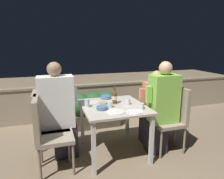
{
  "coord_description": "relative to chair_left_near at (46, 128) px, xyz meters",
  "views": [
    {
      "loc": [
        -0.84,
        -2.6,
        1.6
      ],
      "look_at": [
        0.0,
        0.07,
        0.96
      ],
      "focal_mm": 32.0,
      "sensor_mm": 36.0,
      "label": 1
    }
  ],
  "objects": [
    {
      "name": "person_coral_top",
      "position": [
        1.67,
        0.31,
        0.02
      ],
      "size": [
        0.47,
        0.26,
        1.2
      ],
      "color": "#282833",
      "rests_on": "ground_plane"
    },
    {
      "name": "glass_cup_2",
      "position": [
        1.25,
        -0.11,
        0.2
      ],
      "size": [
        0.06,
        0.06,
        0.08
      ],
      "color": "silver",
      "rests_on": "dining_table"
    },
    {
      "name": "ground_plane",
      "position": [
        0.94,
        0.16,
        -0.58
      ],
      "size": [
        16.0,
        16.0,
        0.0
      ],
      "primitive_type": "plane",
      "color": "#847056"
    },
    {
      "name": "glass_cup_0",
      "position": [
        0.86,
        0.08,
        0.2
      ],
      "size": [
        0.08,
        0.08,
        0.08
      ],
      "color": "silver",
      "rests_on": "dining_table"
    },
    {
      "name": "plate_1",
      "position": [
        0.67,
        0.38,
        0.17
      ],
      "size": [
        0.19,
        0.19,
        0.01
      ],
      "color": "silver",
      "rests_on": "dining_table"
    },
    {
      "name": "plate_0",
      "position": [
        1.11,
        -0.2,
        0.17
      ],
      "size": [
        0.21,
        0.21,
        0.01
      ],
      "color": "white",
      "rests_on": "dining_table"
    },
    {
      "name": "bowl_1",
      "position": [
        0.93,
        0.53,
        0.19
      ],
      "size": [
        0.17,
        0.17,
        0.05
      ],
      "color": "#4C709E",
      "rests_on": "dining_table"
    },
    {
      "name": "chair_right_far",
      "position": [
        1.88,
        0.31,
        0.0
      ],
      "size": [
        0.46,
        0.45,
        0.98
      ],
      "color": "gray",
      "rests_on": "ground_plane"
    },
    {
      "name": "chair_left_near",
      "position": [
        0.0,
        0.0,
        0.0
      ],
      "size": [
        0.46,
        0.45,
        0.98
      ],
      "color": "gray",
      "rests_on": "ground_plane"
    },
    {
      "name": "chair_right_near",
      "position": [
        1.83,
        0.0,
        0.0
      ],
      "size": [
        0.46,
        0.45,
        0.98
      ],
      "color": "gray",
      "rests_on": "ground_plane"
    },
    {
      "name": "beer_bottle",
      "position": [
        0.98,
        0.24,
        0.26
      ],
      "size": [
        0.07,
        0.07,
        0.26
      ],
      "color": "brown",
      "rests_on": "dining_table"
    },
    {
      "name": "glass_cup_1",
      "position": [
        1.15,
        0.15,
        0.2
      ],
      "size": [
        0.08,
        0.08,
        0.08
      ],
      "color": "silver",
      "rests_on": "dining_table"
    },
    {
      "name": "person_white_polo",
      "position": [
        0.18,
        0.29,
        0.11
      ],
      "size": [
        0.52,
        0.26,
        1.38
      ],
      "color": "#282833",
      "rests_on": "ground_plane"
    },
    {
      "name": "bowl_0",
      "position": [
        0.82,
        0.27,
        0.18
      ],
      "size": [
        0.12,
        0.12,
        0.03
      ],
      "color": "tan",
      "rests_on": "dining_table"
    },
    {
      "name": "chair_left_far",
      "position": [
        -0.02,
        0.29,
        0.0
      ],
      "size": [
        0.46,
        0.45,
        0.98
      ],
      "color": "gray",
      "rests_on": "ground_plane"
    },
    {
      "name": "plate_2",
      "position": [
        0.88,
        -0.12,
        0.17
      ],
      "size": [
        0.23,
        0.23,
        0.01
      ],
      "color": "white",
      "rests_on": "dining_table"
    },
    {
      "name": "planter_hedge",
      "position": [
        0.87,
        1.22,
        -0.2
      ],
      "size": [
        1.0,
        0.47,
        0.68
      ],
      "color": "brown",
      "rests_on": "ground_plane"
    },
    {
      "name": "parapet_wall",
      "position": [
        0.94,
        1.77,
        -0.2
      ],
      "size": [
        9.0,
        0.18,
        0.75
      ],
      "color": "gray",
      "rests_on": "ground_plane"
    },
    {
      "name": "dining_table",
      "position": [
        0.94,
        0.16,
        0.07
      ],
      "size": [
        0.89,
        0.97,
        0.74
      ],
      "color": "#BCB2A3",
      "rests_on": "ground_plane"
    },
    {
      "name": "bowl_2",
      "position": [
        0.73,
        0.03,
        0.19
      ],
      "size": [
        0.15,
        0.15,
        0.05
      ],
      "color": "#4C709E",
      "rests_on": "dining_table"
    },
    {
      "name": "person_green_blouse",
      "position": [
        1.63,
        0.0,
        0.11
      ],
      "size": [
        0.49,
        0.26,
        1.37
      ],
      "color": "#282833",
      "rests_on": "ground_plane"
    },
    {
      "name": "fork_0",
      "position": [
        1.17,
        0.33,
        0.17
      ],
      "size": [
        0.17,
        0.04,
        0.01
      ],
      "color": "silver",
      "rests_on": "dining_table"
    },
    {
      "name": "glass_cup_3",
      "position": [
        0.56,
        0.2,
        0.22
      ],
      "size": [
        0.07,
        0.07,
        0.11
      ],
      "color": "silver",
      "rests_on": "dining_table"
    }
  ]
}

